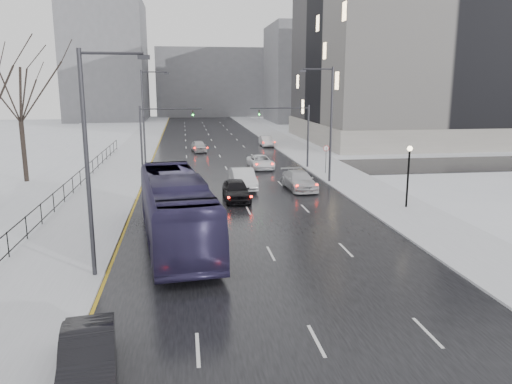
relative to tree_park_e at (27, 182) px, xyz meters
name	(u,v)px	position (x,y,z in m)	size (l,w,h in m)	color
road	(219,154)	(18.20, 16.00, 0.02)	(16.00, 150.00, 0.04)	black
cross_road	(227,170)	(18.20, 4.00, 0.02)	(130.00, 10.00, 0.04)	black
sidewalk_left	(133,155)	(7.70, 16.00, 0.08)	(5.00, 150.00, 0.16)	silver
sidewalk_right	(301,152)	(28.70, 16.00, 0.08)	(5.00, 150.00, 0.16)	silver
park_strip	(51,157)	(-1.80, 16.00, 0.06)	(14.00, 150.00, 0.12)	white
tree_park_e	(27,182)	(0.00, 0.00, 0.00)	(9.45, 9.45, 13.50)	black
iron_fence	(45,208)	(5.20, -14.00, 0.91)	(0.06, 70.00, 1.30)	black
streetlight_r_mid	(329,119)	(26.37, -4.00, 5.62)	(2.95, 0.25, 10.00)	#2D2D33
streetlight_l_near	(92,154)	(10.03, -24.00, 5.62)	(2.95, 0.25, 10.00)	#2D2D33
streetlight_l_far	(145,113)	(10.03, 8.00, 5.62)	(2.95, 0.25, 10.00)	#2D2D33
lamppost_r_mid	(409,168)	(29.20, -14.00, 2.94)	(0.36, 0.36, 4.28)	black
mast_signal_right	(298,129)	(25.53, 4.00, 4.11)	(6.10, 0.33, 6.50)	#2D2D33
mast_signal_left	(152,131)	(10.87, 4.00, 4.11)	(6.10, 0.33, 6.50)	#2D2D33
no_uturn_sign	(326,151)	(27.40, 0.00, 2.30)	(0.60, 0.06, 2.70)	#2D2D33
civic_building	(440,67)	(53.20, 28.00, 11.21)	(41.00, 31.00, 24.80)	gray
bldg_far_right	(320,74)	(46.20, 71.00, 11.00)	(24.00, 20.00, 22.00)	slate
bldg_far_left	(107,61)	(-3.80, 81.00, 14.00)	(18.00, 22.00, 28.00)	slate
bldg_far_center	(212,83)	(22.20, 96.00, 9.00)	(30.00, 18.00, 18.00)	slate
sedan_left_near	(88,357)	(11.00, -32.23, 0.77)	(1.54, 4.41, 1.45)	black
bus	(176,209)	(13.40, -19.45, 1.92)	(3.16, 13.51, 3.76)	#2D274C
sedan_center_near	(236,190)	(17.70, -9.80, 0.83)	(1.86, 4.63, 1.58)	black
sedan_right_near	(243,179)	(18.70, -5.59, 0.89)	(1.79, 5.14, 1.69)	silver
sedan_right_cross	(260,162)	(21.70, 4.28, 0.73)	(2.28, 4.94, 1.37)	white
sedan_right_far	(299,180)	(23.26, -6.56, 0.79)	(2.11, 5.19, 1.51)	silver
sedan_center_far	(199,146)	(15.82, 18.38, 0.76)	(1.71, 4.25, 1.45)	#B6B8BB
sedan_right_distant	(266,141)	(25.40, 23.00, 0.75)	(1.50, 4.31, 1.42)	white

